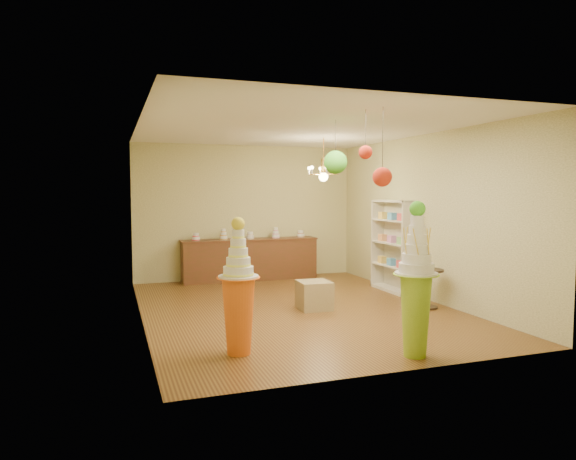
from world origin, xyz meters
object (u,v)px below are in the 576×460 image
object	(u,v)px
round_table	(428,283)
sideboard	(250,259)
pedestal_orange	(239,303)
pedestal_green	(416,295)

from	to	relation	value
round_table	sideboard	bearing A→B (deg)	119.61
pedestal_orange	sideboard	distance (m)	5.25
pedestal_green	sideboard	xyz separation A→B (m)	(-0.47, 5.82, -0.26)
sideboard	round_table	world-z (taller)	sideboard
pedestal_orange	round_table	bearing A→B (deg)	20.45
pedestal_orange	round_table	world-z (taller)	pedestal_orange
pedestal_orange	round_table	xyz separation A→B (m)	(3.59, 1.34, -0.20)
pedestal_green	sideboard	distance (m)	5.85
sideboard	round_table	bearing A→B (deg)	-60.39
pedestal_green	pedestal_orange	xyz separation A→B (m)	(-1.96, 0.79, -0.11)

